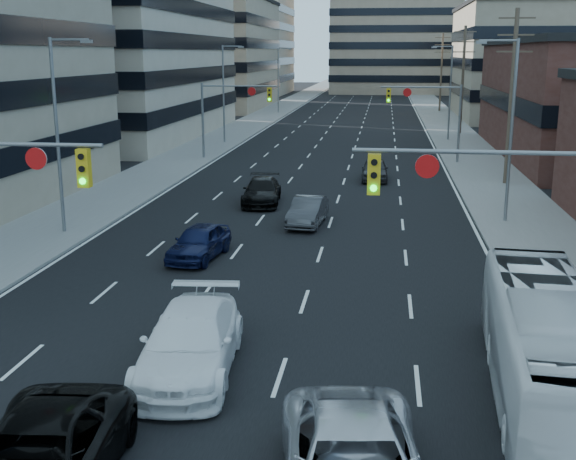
# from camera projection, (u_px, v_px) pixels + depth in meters

# --- Properties ---
(road_surface) EXTENTS (18.00, 300.00, 0.02)m
(road_surface) POSITION_uv_depth(u_px,v_px,m) (362.00, 97.00, 138.62)
(road_surface) COLOR black
(road_surface) RESTS_ON ground
(sidewalk_left) EXTENTS (5.00, 300.00, 0.15)m
(sidewalk_left) POSITION_uv_depth(u_px,v_px,m) (303.00, 96.00, 140.07)
(sidewalk_left) COLOR slate
(sidewalk_left) RESTS_ON ground
(sidewalk_right) EXTENTS (5.00, 300.00, 0.15)m
(sidewalk_right) POSITION_uv_depth(u_px,v_px,m) (423.00, 97.00, 137.14)
(sidewalk_right) COLOR slate
(sidewalk_right) RESTS_ON ground
(office_left_far) EXTENTS (20.00, 30.00, 16.00)m
(office_left_far) POSITION_uv_depth(u_px,v_px,m) (201.00, 55.00, 110.90)
(office_left_far) COLOR gray
(office_left_far) RESTS_ON ground
(office_right_far) EXTENTS (22.00, 28.00, 14.00)m
(office_right_far) POSITION_uv_depth(u_px,v_px,m) (547.00, 63.00, 93.33)
(office_right_far) COLOR gray
(office_right_far) RESTS_ON ground
(bg_block_left) EXTENTS (24.00, 24.00, 20.00)m
(bg_block_left) POSITION_uv_depth(u_px,v_px,m) (229.00, 44.00, 149.43)
(bg_block_left) COLOR #ADA089
(bg_block_left) RESTS_ON ground
(bg_block_right) EXTENTS (22.00, 22.00, 12.00)m
(bg_block_right) POSITION_uv_depth(u_px,v_px,m) (537.00, 66.00, 133.10)
(bg_block_right) COLOR gray
(bg_block_right) RESTS_ON ground
(signal_near_right) EXTENTS (6.59, 0.33, 6.00)m
(signal_near_right) POSITION_uv_depth(u_px,v_px,m) (500.00, 208.00, 19.21)
(signal_near_right) COLOR slate
(signal_near_right) RESTS_ON ground
(signal_far_left) EXTENTS (6.09, 0.33, 6.00)m
(signal_far_left) POSITION_uv_depth(u_px,v_px,m) (231.00, 105.00, 56.76)
(signal_far_left) COLOR slate
(signal_far_left) RESTS_ON ground
(signal_far_right) EXTENTS (6.09, 0.33, 6.00)m
(signal_far_right) POSITION_uv_depth(u_px,v_px,m) (429.00, 107.00, 54.80)
(signal_far_right) COLOR slate
(signal_far_right) RESTS_ON ground
(utility_pole_block) EXTENTS (2.20, 0.28, 11.00)m
(utility_pole_block) POSITION_uv_depth(u_px,v_px,m) (511.00, 95.00, 45.21)
(utility_pole_block) COLOR #4C3D2D
(utility_pole_block) RESTS_ON ground
(utility_pole_midblock) EXTENTS (2.20, 0.28, 11.00)m
(utility_pole_midblock) POSITION_uv_depth(u_px,v_px,m) (463.00, 78.00, 74.08)
(utility_pole_midblock) COLOR #4C3D2D
(utility_pole_midblock) RESTS_ON ground
(utility_pole_distant) EXTENTS (2.20, 0.28, 11.00)m
(utility_pole_distant) POSITION_uv_depth(u_px,v_px,m) (441.00, 71.00, 102.96)
(utility_pole_distant) COLOR #4C3D2D
(utility_pole_distant) RESTS_ON ground
(streetlight_left_near) EXTENTS (2.03, 0.22, 9.00)m
(streetlight_left_near) POSITION_uv_depth(u_px,v_px,m) (60.00, 127.00, 32.86)
(streetlight_left_near) COLOR slate
(streetlight_left_near) RESTS_ON ground
(streetlight_left_mid) EXTENTS (2.03, 0.22, 9.00)m
(streetlight_left_mid) POSITION_uv_depth(u_px,v_px,m) (225.00, 89.00, 66.55)
(streetlight_left_mid) COLOR slate
(streetlight_left_mid) RESTS_ON ground
(streetlight_left_far) EXTENTS (2.03, 0.22, 9.00)m
(streetlight_left_far) POSITION_uv_depth(u_px,v_px,m) (279.00, 77.00, 100.23)
(streetlight_left_far) COLOR slate
(streetlight_left_far) RESTS_ON ground
(streetlight_right_near) EXTENTS (2.03, 0.22, 9.00)m
(streetlight_right_near) POSITION_uv_depth(u_px,v_px,m) (509.00, 122.00, 35.03)
(streetlight_right_near) COLOR slate
(streetlight_right_near) RESTS_ON ground
(streetlight_right_far) EXTENTS (2.03, 0.22, 9.00)m
(streetlight_right_far) POSITION_uv_depth(u_px,v_px,m) (449.00, 88.00, 68.72)
(streetlight_right_far) COLOR slate
(streetlight_right_far) RESTS_ON ground
(white_van) EXTENTS (2.88, 6.07, 1.71)m
(white_van) POSITION_uv_depth(u_px,v_px,m) (190.00, 342.00, 19.18)
(white_van) COLOR white
(white_van) RESTS_ON ground
(transit_bus) EXTENTS (3.01, 10.19, 2.80)m
(transit_bus) POSITION_uv_depth(u_px,v_px,m) (546.00, 347.00, 17.45)
(transit_bus) COLOR silver
(transit_bus) RESTS_ON ground
(sedan_blue) EXTENTS (2.20, 4.36, 1.43)m
(sedan_blue) POSITION_uv_depth(u_px,v_px,m) (199.00, 242.00, 29.87)
(sedan_blue) COLOR #0D1234
(sedan_blue) RESTS_ON ground
(sedan_grey_center) EXTENTS (1.81, 4.29, 1.38)m
(sedan_grey_center) POSITION_uv_depth(u_px,v_px,m) (308.00, 211.00, 35.72)
(sedan_grey_center) COLOR #39393C
(sedan_grey_center) RESTS_ON ground
(sedan_black_far) EXTENTS (2.42, 5.12, 1.44)m
(sedan_black_far) POSITION_uv_depth(u_px,v_px,m) (262.00, 191.00, 40.72)
(sedan_black_far) COLOR black
(sedan_black_far) RESTS_ON ground
(sedan_grey_right) EXTENTS (1.78, 4.30, 1.46)m
(sedan_grey_right) POSITION_uv_depth(u_px,v_px,m) (375.00, 170.00, 48.22)
(sedan_grey_right) COLOR #2E2E30
(sedan_grey_right) RESTS_ON ground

